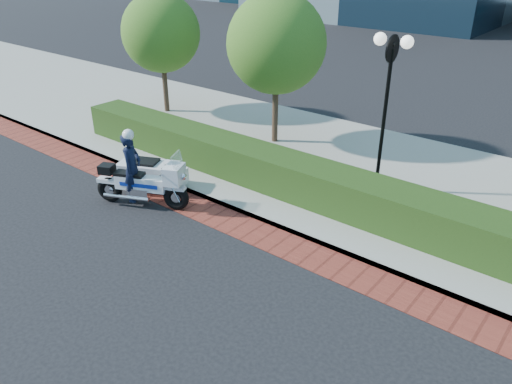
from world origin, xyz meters
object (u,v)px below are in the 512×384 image
Objects in this scene: tree_a at (161,33)px; tree_b at (276,44)px; police_motorcycle at (143,174)px; lamppost at (387,91)px.

tree_b is (5.50, 0.00, 0.21)m from tree_a.
tree_a is 1.69× the size of police_motorcycle.
lamppost is 0.86× the size of tree_b.
tree_b is 6.12m from police_motorcycle.
police_motorcycle is at bearing -93.39° from tree_b.
tree_b is at bearing 0.00° from tree_a.
lamppost is 4.71m from tree_b.
lamppost is 6.76m from police_motorcycle.
police_motorcycle is at bearing -139.09° from lamppost.
tree_a is at bearing 108.66° from police_motorcycle.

